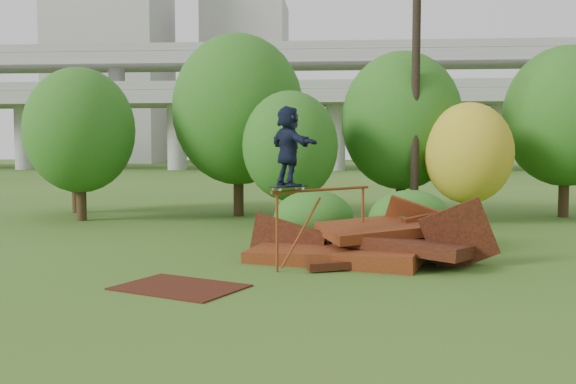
# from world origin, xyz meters

# --- Properties ---
(ground) EXTENTS (240.00, 240.00, 0.00)m
(ground) POSITION_xyz_m (0.00, 0.00, 0.00)
(ground) COLOR #2D5116
(ground) RESTS_ON ground
(scrap_pile) EXTENTS (5.66, 3.41, 1.86)m
(scrap_pile) POSITION_xyz_m (0.86, 2.56, 0.34)
(scrap_pile) COLOR #4A170D
(scrap_pile) RESTS_ON ground
(grind_rail) EXTENTS (2.09, 2.11, 1.68)m
(grind_rail) POSITION_xyz_m (-0.04, 2.05, 1.24)
(grind_rail) COLOR brown
(grind_rail) RESTS_ON ground
(skateboard) EXTENTS (0.79, 0.80, 0.09)m
(skateboard) POSITION_xyz_m (-0.74, 1.35, 1.76)
(skateboard) COLOR black
(skateboard) RESTS_ON grind_rail
(skater) EXTENTS (1.30, 1.54, 1.67)m
(skater) POSITION_xyz_m (-0.74, 1.35, 2.61)
(skater) COLOR #141B32
(skater) RESTS_ON skateboard
(flat_plate) EXTENTS (2.65, 2.34, 0.03)m
(flat_plate) POSITION_xyz_m (-2.60, -0.55, 0.01)
(flat_plate) COLOR #3B160C
(flat_plate) RESTS_ON ground
(tree_0) EXTENTS (3.80, 3.80, 5.36)m
(tree_0) POSITION_xyz_m (-8.70, 9.85, 3.17)
(tree_0) COLOR black
(tree_0) RESTS_ON ground
(tree_1) EXTENTS (4.88, 4.88, 6.79)m
(tree_1) POSITION_xyz_m (-3.43, 11.83, 3.97)
(tree_1) COLOR black
(tree_1) RESTS_ON ground
(tree_2) EXTENTS (3.14, 3.14, 4.43)m
(tree_2) POSITION_xyz_m (-1.28, 9.01, 2.61)
(tree_2) COLOR black
(tree_2) RESTS_ON ground
(tree_3) EXTENTS (4.36, 4.36, 6.05)m
(tree_3) POSITION_xyz_m (2.59, 11.70, 3.54)
(tree_3) COLOR black
(tree_3) RESTS_ON ground
(tree_4) EXTENTS (2.96, 2.96, 4.09)m
(tree_4) POSITION_xyz_m (4.67, 10.00, 2.38)
(tree_4) COLOR black
(tree_4) RESTS_ON ground
(tree_5) EXTENTS (4.48, 4.48, 6.29)m
(tree_5) POSITION_xyz_m (8.63, 12.37, 3.71)
(tree_5) COLOR black
(tree_5) RESTS_ON ground
(tree_6) EXTENTS (3.75, 3.75, 5.24)m
(tree_6) POSITION_xyz_m (-9.99, 12.50, 3.08)
(tree_6) COLOR black
(tree_6) RESTS_ON ground
(shrub_left) EXTENTS (2.10, 1.94, 1.45)m
(shrub_left) POSITION_xyz_m (-0.34, 4.81, 0.73)
(shrub_left) COLOR #265316
(shrub_left) RESTS_ON ground
(shrub_right) EXTENTS (2.12, 1.94, 1.50)m
(shrub_right) POSITION_xyz_m (2.13, 4.39, 0.75)
(shrub_right) COLOR #265316
(shrub_right) RESTS_ON ground
(utility_pole) EXTENTS (1.40, 0.28, 11.12)m
(utility_pole) POSITION_xyz_m (2.85, 9.76, 5.63)
(utility_pole) COLOR black
(utility_pole) RESTS_ON ground
(freeway_overpass) EXTENTS (160.00, 15.00, 13.70)m
(freeway_overpass) POSITION_xyz_m (0.00, 62.92, 10.32)
(freeway_overpass) COLOR gray
(freeway_overpass) RESTS_ON ground
(building_left) EXTENTS (18.00, 16.00, 35.00)m
(building_left) POSITION_xyz_m (-38.00, 95.00, 17.50)
(building_left) COLOR #9E9E99
(building_left) RESTS_ON ground
(building_right) EXTENTS (14.00, 14.00, 28.00)m
(building_right) POSITION_xyz_m (-16.00, 102.00, 14.00)
(building_right) COLOR #9E9E99
(building_right) RESTS_ON ground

